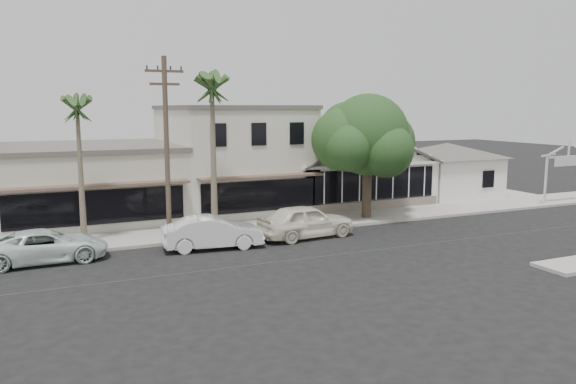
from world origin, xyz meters
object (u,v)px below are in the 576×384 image
arch_sign (568,159)px  car_1 (213,232)px  car_2 (46,246)px  shade_tree (365,137)px  car_0 (306,221)px  utility_pole (167,146)px

arch_sign → car_1: 25.91m
car_2 → shade_tree: size_ratio=0.69×
car_0 → car_1: 5.00m
utility_pole → car_0: (6.66, -1.56, -3.93)m
car_0 → shade_tree: bearing=-66.1°
car_0 → car_2: size_ratio=0.99×
arch_sign → car_2: (-32.97, -1.17, -2.45)m
arch_sign → car_0: size_ratio=0.81×
car_0 → car_2: 12.25m
car_0 → shade_tree: shade_tree is taller
arch_sign → utility_pole: (-27.40, -0.10, 1.63)m
arch_sign → car_2: bearing=-178.0°
car_1 → car_2: bearing=91.4°
car_0 → shade_tree: 7.25m
arch_sign → utility_pole: 27.45m
car_1 → car_2: 7.27m
arch_sign → car_1: size_ratio=0.88×
car_1 → utility_pole: bearing=50.2°
car_0 → car_1: (-5.00, -0.20, -0.09)m
arch_sign → shade_tree: 15.61m
arch_sign → car_0: arch_sign is taller
arch_sign → utility_pole: size_ratio=0.46×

